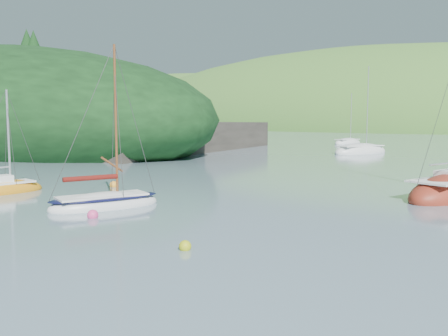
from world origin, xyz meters
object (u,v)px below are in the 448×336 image
Objects in this scene: distant_sloop_a at (361,152)px; distant_sloop_c at (348,143)px; daysailer_white at (105,203)px; sailboat_yellow at (1,190)px.

distant_sloop_a reaches higher than distant_sloop_c.
distant_sloop_a reaches higher than daysailer_white.
distant_sloop_c is (-9.85, 18.21, -0.03)m from distant_sloop_a.
daysailer_white is 0.75× the size of distant_sloop_a.
distant_sloop_c is at bearing 101.30° from sailboat_yellow.
sailboat_yellow is 0.58× the size of distant_sloop_a.
distant_sloop_a is at bearing 90.37° from sailboat_yellow.
daysailer_white is at bearing 11.46° from sailboat_yellow.
sailboat_yellow is at bearing -155.33° from daysailer_white.
daysailer_white is 8.44m from sailboat_yellow.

